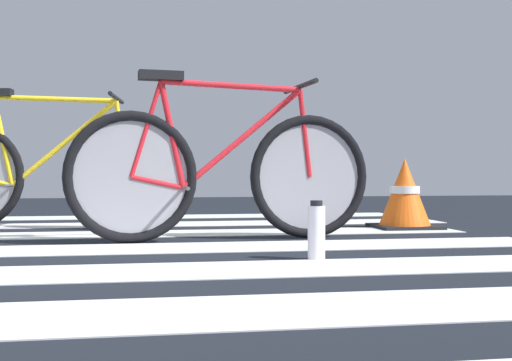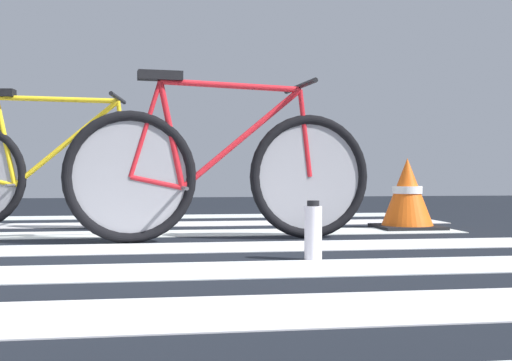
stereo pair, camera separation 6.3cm
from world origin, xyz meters
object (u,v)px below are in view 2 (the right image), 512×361
object	(u,v)px
bicycle_1_of_2	(223,172)
traffic_cone	(407,195)
water_bottle	(313,232)
bicycle_2_of_2	(49,172)

from	to	relation	value
bicycle_1_of_2	traffic_cone	xyz separation A→B (m)	(1.31, 0.59, -0.16)
traffic_cone	bicycle_1_of_2	bearing A→B (deg)	-155.65
water_bottle	traffic_cone	distance (m)	1.75
bicycle_1_of_2	bicycle_2_of_2	xyz separation A→B (m)	(-1.08, 0.85, 0.00)
bicycle_2_of_2	water_bottle	xyz separation A→B (m)	(1.39, -1.69, -0.26)
water_bottle	bicycle_2_of_2	bearing A→B (deg)	129.53
bicycle_2_of_2	water_bottle	bearing A→B (deg)	-44.72
water_bottle	traffic_cone	xyz separation A→B (m)	(1.00, 1.43, 0.10)
bicycle_2_of_2	traffic_cone	xyz separation A→B (m)	(2.39, -0.26, -0.16)
bicycle_2_of_2	water_bottle	world-z (taller)	bicycle_2_of_2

